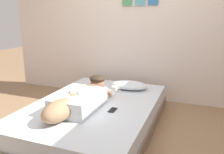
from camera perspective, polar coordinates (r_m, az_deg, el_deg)
The scene contains 8 objects.
ground_plane at distance 2.67m, azimuth -2.10°, elevation -14.73°, with size 13.30×13.30×0.00m, color #8C6B4C.
back_wall at distance 3.75m, azimuth 6.97°, elevation 13.61°, with size 4.65×0.12×2.50m.
bed at distance 2.86m, azimuth -4.16°, elevation -9.23°, with size 1.41×2.06×0.31m.
pillow at distance 3.30m, azimuth 4.33°, elevation -2.00°, with size 0.52×0.32×0.11m, color silver.
person_lying at distance 2.71m, azimuth -6.74°, elevation -4.65°, with size 0.43×0.92×0.27m.
dog at distance 2.40m, azimuth -12.29°, elevation -7.62°, with size 0.26×0.57×0.21m.
coffee_cup at distance 3.17m, azimuth 0.75°, elevation -2.99°, with size 0.12×0.09×0.07m.
cell_phone at distance 2.57m, azimuth 0.15°, elevation -8.11°, with size 0.07×0.14×0.01m, color black.
Camera 1 is at (0.92, -2.14, 1.31)m, focal length 37.24 mm.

